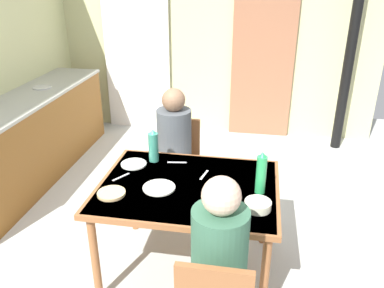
% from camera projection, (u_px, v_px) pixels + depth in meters
% --- Properties ---
extents(ground_plane, '(7.06, 7.06, 0.00)m').
position_uv_depth(ground_plane, '(167.00, 248.00, 3.29)').
color(ground_plane, '#B5B8B4').
extents(wall_back, '(4.33, 0.10, 2.67)m').
position_uv_depth(wall_back, '(212.00, 34.00, 5.18)').
color(wall_back, '#C1BF8A').
rests_on(wall_back, ground_plane).
extents(door_wooden, '(0.80, 0.05, 2.00)m').
position_uv_depth(door_wooden, '(263.00, 62.00, 5.14)').
color(door_wooden, '#965F42').
rests_on(door_wooden, ground_plane).
extents(stove_pipe_column, '(0.12, 0.12, 2.67)m').
position_uv_depth(stove_pipe_column, '(352.00, 42.00, 4.60)').
color(stove_pipe_column, black).
rests_on(stove_pipe_column, ground_plane).
extents(curtain_panel, '(0.90, 0.03, 2.24)m').
position_uv_depth(curtain_panel, '(137.00, 49.00, 5.34)').
color(curtain_panel, white).
rests_on(curtain_panel, ground_plane).
extents(kitchen_counter, '(0.61, 2.61, 0.91)m').
position_uv_depth(kitchen_counter, '(30.00, 138.00, 4.26)').
color(kitchen_counter, brown).
rests_on(kitchen_counter, ground_plane).
extents(dining_table, '(1.26, 0.98, 0.74)m').
position_uv_depth(dining_table, '(188.00, 194.00, 2.81)').
color(dining_table, '#955A32').
rests_on(dining_table, ground_plane).
extents(chair_far_diner, '(0.40, 0.40, 0.87)m').
position_uv_depth(chair_far_diner, '(178.00, 160.00, 3.68)').
color(chair_far_diner, '#955A32').
rests_on(chair_far_diner, ground_plane).
extents(person_near_diner, '(0.30, 0.37, 0.77)m').
position_uv_depth(person_near_diner, '(220.00, 250.00, 2.08)').
color(person_near_diner, '#385C4D').
rests_on(person_near_diner, ground_plane).
extents(person_far_diner, '(0.30, 0.37, 0.77)m').
position_uv_depth(person_far_diner, '(174.00, 138.00, 3.44)').
color(person_far_diner, '#555856').
rests_on(person_far_diner, ground_plane).
extents(water_bottle_green_near, '(0.08, 0.08, 0.27)m').
position_uv_depth(water_bottle_green_near, '(153.00, 146.00, 3.08)').
color(water_bottle_green_near, '#358872').
rests_on(water_bottle_green_near, dining_table).
extents(water_bottle_green_far, '(0.07, 0.07, 0.30)m').
position_uv_depth(water_bottle_green_far, '(261.00, 174.00, 2.63)').
color(water_bottle_green_far, green).
rests_on(water_bottle_green_far, dining_table).
extents(serving_bowl_center, '(0.17, 0.17, 0.05)m').
position_uv_depth(serving_bowl_center, '(258.00, 205.00, 2.50)').
color(serving_bowl_center, beige).
rests_on(serving_bowl_center, dining_table).
extents(dinner_plate_near_left, '(0.23, 0.23, 0.01)m').
position_uv_depth(dinner_plate_near_left, '(159.00, 188.00, 2.74)').
color(dinner_plate_near_left, white).
rests_on(dinner_plate_near_left, dining_table).
extents(dinner_plate_near_right, '(0.20, 0.20, 0.01)m').
position_uv_depth(dinner_plate_near_right, '(134.00, 164.00, 3.06)').
color(dinner_plate_near_right, white).
rests_on(dinner_plate_near_right, dining_table).
extents(dinner_plate_far_center, '(0.19, 0.19, 0.01)m').
position_uv_depth(dinner_plate_far_center, '(222.00, 214.00, 2.44)').
color(dinner_plate_far_center, white).
rests_on(dinner_plate_far_center, dining_table).
extents(drinking_glass_by_near_diner, '(0.06, 0.06, 0.09)m').
position_uv_depth(drinking_glass_by_near_diner, '(224.00, 194.00, 2.58)').
color(drinking_glass_by_near_diner, silver).
rests_on(drinking_glass_by_near_diner, dining_table).
extents(bread_plate_sliced, '(0.19, 0.19, 0.02)m').
position_uv_depth(bread_plate_sliced, '(111.00, 193.00, 2.66)').
color(bread_plate_sliced, '#DBB77A').
rests_on(bread_plate_sliced, dining_table).
extents(cutlery_knife_near, '(0.02, 0.15, 0.00)m').
position_uv_depth(cutlery_knife_near, '(234.00, 189.00, 2.73)').
color(cutlery_knife_near, silver).
rests_on(cutlery_knife_near, dining_table).
extents(cutlery_fork_near, '(0.05, 0.15, 0.00)m').
position_uv_depth(cutlery_fork_near, '(204.00, 175.00, 2.91)').
color(cutlery_fork_near, silver).
rests_on(cutlery_fork_near, dining_table).
extents(cutlery_knife_far, '(0.15, 0.04, 0.00)m').
position_uv_depth(cutlery_knife_far, '(177.00, 162.00, 3.10)').
color(cutlery_knife_far, silver).
rests_on(cutlery_knife_far, dining_table).
extents(cutlery_fork_far, '(0.09, 0.14, 0.00)m').
position_uv_depth(cutlery_fork_far, '(121.00, 177.00, 2.88)').
color(cutlery_fork_far, silver).
rests_on(cutlery_fork_far, dining_table).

